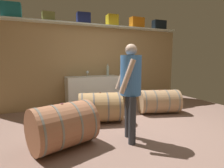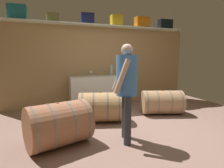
{
  "view_description": "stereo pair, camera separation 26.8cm",
  "coord_description": "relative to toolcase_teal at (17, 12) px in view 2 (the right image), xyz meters",
  "views": [
    {
      "loc": [
        -1.65,
        -2.72,
        1.29
      ],
      "look_at": [
        -0.2,
        0.64,
        0.8
      ],
      "focal_mm": 29.26,
      "sensor_mm": 36.0,
      "label": 1
    },
    {
      "loc": [
        -1.4,
        -2.81,
        1.29
      ],
      "look_at": [
        -0.2,
        0.64,
        0.8
      ],
      "focal_mm": 29.26,
      "sensor_mm": 36.0,
      "label": 2
    }
  ],
  "objects": [
    {
      "name": "wine_barrel_flank",
      "position": [
        1.62,
        -1.34,
        -2.07
      ],
      "size": [
        1.0,
        0.81,
        0.62
      ],
      "rotation": [
        0.0,
        0.0,
        -0.26
      ],
      "color": "tan",
      "rests_on": "ground"
    },
    {
      "name": "toolcase_olive",
      "position": [
        0.78,
        0.0,
        -0.06
      ],
      "size": [
        0.29,
        0.23,
        0.21
      ],
      "primitive_type": "cube",
      "rotation": [
        0.0,
        0.0,
        0.04
      ],
      "color": "olive",
      "rests_on": "high_shelf_board"
    },
    {
      "name": "wine_bottle_clear",
      "position": [
        2.29,
        -0.1,
        -1.38
      ],
      "size": [
        0.07,
        0.07,
        0.33
      ],
      "color": "#ADC1B5",
      "rests_on": "work_cabinet"
    },
    {
      "name": "toolcase_yellow",
      "position": [
        2.46,
        0.0,
        -0.02
      ],
      "size": [
        0.31,
        0.3,
        0.3
      ],
      "primitive_type": "cube",
      "rotation": [
        0.0,
        0.0,
        -0.07
      ],
      "color": "yellow",
      "rests_on": "high_shelf_board"
    },
    {
      "name": "work_cabinet",
      "position": [
        1.83,
        -0.19,
        -1.96
      ],
      "size": [
        1.42,
        0.55,
        0.85
      ],
      "primitive_type": "cube",
      "color": "white",
      "rests_on": "ground"
    },
    {
      "name": "wine_glass",
      "position": [
        1.72,
        -0.04,
        -1.43
      ],
      "size": [
        0.08,
        0.08,
        0.15
      ],
      "color": "white",
      "rests_on": "work_cabinet"
    },
    {
      "name": "high_shelf_board",
      "position": [
        2.03,
        0.0,
        -0.19
      ],
      "size": [
        4.92,
        0.4,
        0.03
      ],
      "primitive_type": "cube",
      "color": "silver",
      "rests_on": "back_wall_panel"
    },
    {
      "name": "ground_plane",
      "position": [
        2.03,
        -1.53,
        -2.39
      ],
      "size": [
        6.55,
        7.69,
        0.02
      ],
      "primitive_type": "cube",
      "color": "#8A6B5E"
    },
    {
      "name": "toolcase_navy",
      "position": [
        1.65,
        0.0,
        -0.03
      ],
      "size": [
        0.35,
        0.28,
        0.28
      ],
      "primitive_type": "cube",
      "rotation": [
        0.0,
        0.0,
        -0.07
      ],
      "color": "navy",
      "rests_on": "high_shelf_board"
    },
    {
      "name": "wine_barrel_far",
      "position": [
        3.14,
        -1.3,
        -2.1
      ],
      "size": [
        1.06,
        0.8,
        0.57
      ],
      "rotation": [
        0.0,
        0.0,
        -0.29
      ],
      "color": "tan",
      "rests_on": "ground"
    },
    {
      "name": "toolcase_teal",
      "position": [
        0.0,
        0.0,
        0.0
      ],
      "size": [
        0.42,
        0.24,
        0.34
      ],
      "primitive_type": "cube",
      "rotation": [
        0.0,
        0.0,
        -0.06
      ],
      "color": "#1C707B",
      "rests_on": "high_shelf_board"
    },
    {
      "name": "wine_barrel_near",
      "position": [
        0.74,
        -2.17,
        -2.05
      ],
      "size": [
        1.04,
        0.89,
        0.67
      ],
      "rotation": [
        0.0,
        0.0,
        0.31
      ],
      "color": "#A66A49",
      "rests_on": "ground"
    },
    {
      "name": "winemaker_pouring",
      "position": [
        1.75,
        -2.35,
        -1.44
      ],
      "size": [
        0.43,
        0.5,
        1.52
      ],
      "rotation": [
        0.0,
        0.0,
        1.29
      ],
      "color": "#31343B",
      "rests_on": "ground"
    },
    {
      "name": "back_wall_panel",
      "position": [
        2.03,
        0.15,
        -1.29
      ],
      "size": [
        5.35,
        0.1,
        2.18
      ],
      "primitive_type": "cube",
      "color": "tan",
      "rests_on": "ground"
    },
    {
      "name": "toolcase_orange",
      "position": [
        3.26,
        0.0,
        -0.02
      ],
      "size": [
        0.41,
        0.23,
        0.3
      ],
      "primitive_type": "cube",
      "rotation": [
        0.0,
        0.0,
        0.03
      ],
      "color": "orange",
      "rests_on": "high_shelf_board"
    },
    {
      "name": "toolcase_black",
      "position": [
        4.06,
        0.0,
        -0.03
      ],
      "size": [
        0.43,
        0.21,
        0.29
      ],
      "primitive_type": "cube",
      "rotation": [
        0.0,
        0.0,
        -0.03
      ],
      "color": "black",
      "rests_on": "high_shelf_board"
    }
  ]
}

